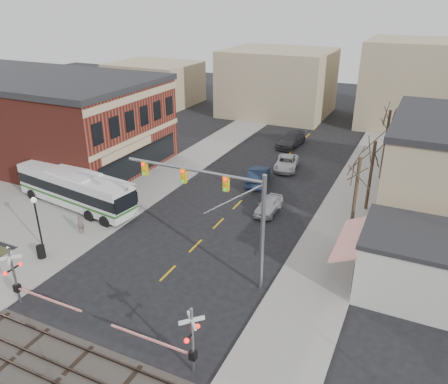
{
  "coord_description": "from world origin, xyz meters",
  "views": [
    {
      "loc": [
        14.3,
        -19.12,
        17.54
      ],
      "look_at": [
        0.98,
        9.03,
        3.5
      ],
      "focal_mm": 35.0,
      "sensor_mm": 36.0,
      "label": 1
    }
  ],
  "objects_px": {
    "street_lamp": "(36,211)",
    "pedestrian_far": "(101,196)",
    "pedestrian_near": "(81,224)",
    "car_b": "(259,176)",
    "rr_crossing_west": "(19,278)",
    "traffic_signal_mast": "(223,201)",
    "car_a": "(269,205)",
    "car_c": "(286,163)",
    "rr_crossing_east": "(185,339)",
    "transit_bus": "(75,188)",
    "trash_bin": "(41,252)",
    "car_d": "(291,140)"
  },
  "relations": [
    {
      "from": "street_lamp",
      "to": "pedestrian_far",
      "type": "relative_size",
      "value": 2.57
    },
    {
      "from": "pedestrian_near",
      "to": "car_b",
      "type": "bearing_deg",
      "value": -5.76
    },
    {
      "from": "rr_crossing_west",
      "to": "traffic_signal_mast",
      "type": "bearing_deg",
      "value": 38.47
    },
    {
      "from": "car_a",
      "to": "car_c",
      "type": "relative_size",
      "value": 0.82
    },
    {
      "from": "rr_crossing_east",
      "to": "car_c",
      "type": "relative_size",
      "value": 1.13
    },
    {
      "from": "traffic_signal_mast",
      "to": "pedestrian_near",
      "type": "distance_m",
      "value": 13.67
    },
    {
      "from": "transit_bus",
      "to": "traffic_signal_mast",
      "type": "xyz_separation_m",
      "value": [
        16.61,
        -4.19,
        3.9
      ]
    },
    {
      "from": "rr_crossing_west",
      "to": "car_b",
      "type": "bearing_deg",
      "value": 75.64
    },
    {
      "from": "car_a",
      "to": "pedestrian_near",
      "type": "height_order",
      "value": "pedestrian_near"
    },
    {
      "from": "car_a",
      "to": "pedestrian_near",
      "type": "distance_m",
      "value": 15.86
    },
    {
      "from": "rr_crossing_west",
      "to": "street_lamp",
      "type": "xyz_separation_m",
      "value": [
        -4.22,
        5.48,
        1.09
      ]
    },
    {
      "from": "pedestrian_far",
      "to": "car_a",
      "type": "bearing_deg",
      "value": -49.49
    },
    {
      "from": "car_a",
      "to": "car_b",
      "type": "distance_m",
      "value": 6.48
    },
    {
      "from": "traffic_signal_mast",
      "to": "trash_bin",
      "type": "bearing_deg",
      "value": -164.45
    },
    {
      "from": "rr_crossing_west",
      "to": "street_lamp",
      "type": "relative_size",
      "value": 1.37
    },
    {
      "from": "pedestrian_far",
      "to": "street_lamp",
      "type": "bearing_deg",
      "value": -153.85
    },
    {
      "from": "car_d",
      "to": "car_c",
      "type": "bearing_deg",
      "value": -69.85
    },
    {
      "from": "car_c",
      "to": "pedestrian_near",
      "type": "xyz_separation_m",
      "value": [
        -10.35,
        -20.97,
        0.23
      ]
    },
    {
      "from": "car_d",
      "to": "pedestrian_far",
      "type": "distance_m",
      "value": 26.15
    },
    {
      "from": "rr_crossing_west",
      "to": "pedestrian_far",
      "type": "distance_m",
      "value": 14.2
    },
    {
      "from": "transit_bus",
      "to": "traffic_signal_mast",
      "type": "bearing_deg",
      "value": -14.15
    },
    {
      "from": "traffic_signal_mast",
      "to": "car_b",
      "type": "xyz_separation_m",
      "value": [
        -3.72,
        16.23,
        -4.87
      ]
    },
    {
      "from": "rr_crossing_east",
      "to": "trash_bin",
      "type": "height_order",
      "value": "rr_crossing_east"
    },
    {
      "from": "car_a",
      "to": "street_lamp",
      "type": "bearing_deg",
      "value": -136.35
    },
    {
      "from": "pedestrian_far",
      "to": "car_d",
      "type": "bearing_deg",
      "value": -2.92
    },
    {
      "from": "trash_bin",
      "to": "pedestrian_near",
      "type": "relative_size",
      "value": 0.6
    },
    {
      "from": "trash_bin",
      "to": "car_c",
      "type": "distance_m",
      "value": 27.13
    },
    {
      "from": "transit_bus",
      "to": "rr_crossing_west",
      "type": "bearing_deg",
      "value": -60.86
    },
    {
      "from": "transit_bus",
      "to": "pedestrian_near",
      "type": "bearing_deg",
      "value": -44.29
    },
    {
      "from": "trash_bin",
      "to": "car_d",
      "type": "distance_m",
      "value": 34.04
    },
    {
      "from": "street_lamp",
      "to": "pedestrian_far",
      "type": "bearing_deg",
      "value": 95.55
    },
    {
      "from": "car_a",
      "to": "rr_crossing_west",
      "type": "bearing_deg",
      "value": -116.9
    },
    {
      "from": "pedestrian_far",
      "to": "transit_bus",
      "type": "bearing_deg",
      "value": 145.31
    },
    {
      "from": "transit_bus",
      "to": "car_a",
      "type": "bearing_deg",
      "value": 21.7
    },
    {
      "from": "car_d",
      "to": "pedestrian_near",
      "type": "relative_size",
      "value": 3.52
    },
    {
      "from": "transit_bus",
      "to": "rr_crossing_west",
      "type": "height_order",
      "value": "rr_crossing_west"
    },
    {
      "from": "rr_crossing_east",
      "to": "pedestrian_near",
      "type": "height_order",
      "value": "rr_crossing_east"
    },
    {
      "from": "transit_bus",
      "to": "car_b",
      "type": "xyz_separation_m",
      "value": [
        12.89,
        12.04,
        -0.97
      ]
    },
    {
      "from": "car_a",
      "to": "car_d",
      "type": "distance_m",
      "value": 19.19
    },
    {
      "from": "trash_bin",
      "to": "pedestrian_far",
      "type": "relative_size",
      "value": 0.6
    },
    {
      "from": "car_b",
      "to": "pedestrian_near",
      "type": "xyz_separation_m",
      "value": [
        -9.06,
        -15.77,
        0.06
      ]
    },
    {
      "from": "trash_bin",
      "to": "car_a",
      "type": "height_order",
      "value": "car_a"
    },
    {
      "from": "traffic_signal_mast",
      "to": "car_d",
      "type": "distance_m",
      "value": 30.11
    },
    {
      "from": "car_d",
      "to": "pedestrian_far",
      "type": "xyz_separation_m",
      "value": [
        -10.43,
        -23.98,
        0.1
      ]
    },
    {
      "from": "car_b",
      "to": "pedestrian_far",
      "type": "height_order",
      "value": "car_b"
    },
    {
      "from": "street_lamp",
      "to": "car_a",
      "type": "bearing_deg",
      "value": 43.72
    },
    {
      "from": "transit_bus",
      "to": "car_c",
      "type": "xyz_separation_m",
      "value": [
        14.18,
        17.24,
        -1.14
      ]
    },
    {
      "from": "trash_bin",
      "to": "car_c",
      "type": "xyz_separation_m",
      "value": [
        10.48,
        25.02,
        0.09
      ]
    },
    {
      "from": "rr_crossing_east",
      "to": "car_a",
      "type": "height_order",
      "value": "rr_crossing_east"
    },
    {
      "from": "pedestrian_far",
      "to": "car_c",
      "type": "bearing_deg",
      "value": -17.2
    }
  ]
}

